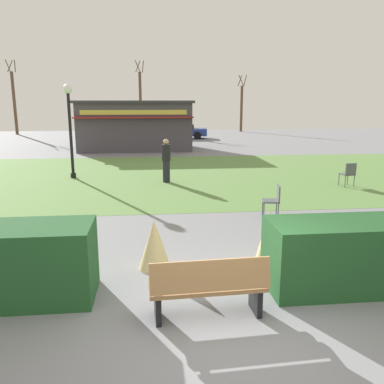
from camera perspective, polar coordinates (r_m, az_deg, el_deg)
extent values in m
plane|color=slate|center=(5.99, 4.68, -18.26)|extent=(80.00, 80.00, 0.00)
cube|color=#5B8442|center=(17.14, -2.65, 2.36)|extent=(36.00, 12.00, 0.01)
cube|color=#9E7547|center=(5.98, 2.23, -13.38)|extent=(1.72, 0.56, 0.06)
cube|color=#9E7547|center=(5.66, 2.69, -11.80)|extent=(1.70, 0.21, 0.44)
cube|color=black|center=(6.00, -4.92, -15.75)|extent=(0.10, 0.44, 0.45)
cube|color=black|center=(6.25, 9.02, -14.63)|extent=(0.10, 0.44, 0.45)
cube|color=#9E7547|center=(5.84, -5.79, -12.80)|extent=(0.08, 0.44, 0.06)
cube|color=#9E7547|center=(6.12, 9.86, -11.68)|extent=(0.08, 0.44, 0.06)
cube|color=#1E4C23|center=(6.97, -24.45, -9.27)|extent=(2.57, 1.10, 1.21)
cube|color=#1E4C23|center=(7.18, 20.17, -8.44)|extent=(2.36, 1.10, 1.16)
cone|color=#D1BC7F|center=(7.68, 12.43, -6.69)|extent=(0.73, 0.73, 1.13)
cone|color=#D1BC7F|center=(7.42, 10.86, -7.00)|extent=(0.59, 0.59, 1.21)
cone|color=#D1BC7F|center=(7.59, -5.36, -7.39)|extent=(0.61, 0.61, 0.95)
cylinder|color=black|center=(17.32, -16.52, 2.28)|extent=(0.22, 0.22, 0.20)
cylinder|color=black|center=(17.11, -16.86, 7.58)|extent=(0.12, 0.12, 3.41)
sphere|color=white|center=(17.07, -17.28, 13.82)|extent=(0.36, 0.36, 0.36)
cube|color=#47424C|center=(26.99, -8.05, 9.23)|extent=(7.12, 4.10, 3.00)
cube|color=#333338|center=(26.95, -8.15, 12.58)|extent=(7.42, 4.40, 0.16)
cube|color=maroon|center=(24.73, -8.26, 10.45)|extent=(7.22, 0.36, 0.08)
cube|color=#D8CC4C|center=(24.88, -8.27, 11.15)|extent=(6.41, 0.04, 0.28)
cube|color=#4C5156|center=(11.08, 11.13, -1.26)|extent=(0.52, 0.52, 0.04)
cube|color=#4C5156|center=(11.05, 12.21, -0.17)|extent=(0.12, 0.44, 0.44)
cylinder|color=#4C5156|center=(11.29, 10.02, -2.12)|extent=(0.03, 0.03, 0.45)
cylinder|color=#4C5156|center=(10.93, 10.19, -2.63)|extent=(0.03, 0.03, 0.45)
cylinder|color=#4C5156|center=(11.34, 11.93, -2.15)|extent=(0.03, 0.03, 0.45)
cylinder|color=#4C5156|center=(10.97, 12.17, -2.66)|extent=(0.03, 0.03, 0.45)
cube|color=#4C5156|center=(15.96, 21.18, 2.37)|extent=(0.51, 0.51, 0.04)
cube|color=#4C5156|center=(15.77, 21.67, 3.03)|extent=(0.44, 0.11, 0.44)
cylinder|color=#4C5156|center=(16.26, 21.26, 1.73)|extent=(0.03, 0.03, 0.45)
cylinder|color=#4C5156|center=(16.04, 20.17, 1.68)|extent=(0.03, 0.03, 0.45)
cylinder|color=#4C5156|center=(15.97, 22.07, 1.48)|extent=(0.03, 0.03, 0.45)
cylinder|color=#4C5156|center=(15.74, 20.97, 1.42)|extent=(0.03, 0.03, 0.45)
cylinder|color=#23232D|center=(15.68, -3.67, 2.94)|extent=(0.28, 0.28, 0.85)
cylinder|color=black|center=(15.57, -3.71, 5.61)|extent=(0.34, 0.34, 0.62)
sphere|color=tan|center=(15.53, -3.73, 7.15)|extent=(0.22, 0.22, 0.22)
cube|color=#2D6638|center=(34.71, -9.52, 8.36)|extent=(4.27, 1.96, 0.60)
cube|color=black|center=(34.70, -9.79, 9.06)|extent=(2.37, 1.67, 0.44)
cylinder|color=black|center=(35.54, -7.25, 8.16)|extent=(0.65, 0.24, 0.64)
cylinder|color=black|center=(33.71, -7.43, 7.91)|extent=(0.65, 0.24, 0.64)
cylinder|color=black|center=(35.79, -11.46, 8.04)|extent=(0.65, 0.24, 0.64)
cylinder|color=black|center=(33.97, -11.86, 7.78)|extent=(0.65, 0.24, 0.64)
cube|color=navy|center=(34.77, -1.42, 8.53)|extent=(4.36, 2.21, 0.60)
cube|color=black|center=(34.74, -1.67, 9.24)|extent=(2.46, 1.81, 0.44)
cylinder|color=black|center=(35.70, 0.72, 8.28)|extent=(0.66, 0.28, 0.64)
cylinder|color=black|center=(33.87, 0.78, 8.04)|extent=(0.66, 0.28, 0.64)
cylinder|color=black|center=(35.75, -3.50, 8.26)|extent=(0.66, 0.28, 0.64)
cylinder|color=black|center=(33.92, -3.67, 8.02)|extent=(0.66, 0.28, 0.64)
cylinder|color=brown|center=(43.35, 7.04, 11.66)|extent=(0.28, 0.28, 4.72)
cylinder|color=brown|center=(43.58, 7.56, 15.42)|extent=(0.25, 0.58, 1.12)
cylinder|color=brown|center=(43.66, 6.82, 15.43)|extent=(0.54, 0.36, 1.12)
cylinder|color=brown|center=(43.07, 7.01, 15.46)|extent=(0.54, 0.35, 1.12)
cylinder|color=brown|center=(42.68, -23.95, 11.45)|extent=(0.28, 0.28, 5.86)
cylinder|color=brown|center=(42.80, -23.89, 16.07)|extent=(0.25, 0.58, 1.12)
cylinder|color=brown|center=(43.14, -24.48, 15.98)|extent=(0.54, 0.36, 1.12)
cylinder|color=brown|center=(42.56, -24.73, 16.02)|extent=(0.54, 0.35, 1.12)
cylinder|color=brown|center=(41.77, -7.34, 12.50)|extent=(0.28, 0.28, 6.00)
cylinder|color=brown|center=(42.01, -7.00, 17.29)|extent=(0.25, 0.58, 1.12)
cylinder|color=brown|center=(42.21, -7.72, 17.25)|extent=(0.54, 0.36, 1.12)
cylinder|color=brown|center=(41.61, -7.74, 17.32)|extent=(0.54, 0.35, 1.12)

